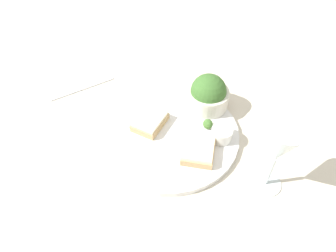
{
  "coord_description": "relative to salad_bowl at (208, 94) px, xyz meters",
  "views": [
    {
      "loc": [
        0.41,
        0.33,
        0.61
      ],
      "look_at": [
        0.0,
        0.0,
        0.03
      ],
      "focal_mm": 35.0,
      "sensor_mm": 36.0,
      "label": 1
    }
  ],
  "objects": [
    {
      "name": "garnish",
      "position": [
        0.06,
        0.05,
        -0.03
      ],
      "size": [
        0.02,
        0.02,
        0.02
      ],
      "color": "#477533",
      "rests_on": "dinner_plate"
    },
    {
      "name": "dinner_plate",
      "position": [
        0.14,
        -0.02,
        -0.04
      ],
      "size": [
        0.35,
        0.35,
        0.01
      ],
      "color": "white",
      "rests_on": "ground_plane"
    },
    {
      "name": "wine_glass",
      "position": [
        0.11,
        0.23,
        0.08
      ],
      "size": [
        0.08,
        0.08,
        0.18
      ],
      "color": "silver",
      "rests_on": "ground_plane"
    },
    {
      "name": "ground_plane",
      "position": [
        0.14,
        -0.02,
        -0.05
      ],
      "size": [
        4.0,
        4.0,
        0.0
      ],
      "primitive_type": "plane",
      "color": "beige"
    },
    {
      "name": "sauce_ramekin",
      "position": [
        0.07,
        0.09,
        -0.02
      ],
      "size": [
        0.05,
        0.05,
        0.03
      ],
      "color": "white",
      "rests_on": "dinner_plate"
    },
    {
      "name": "fork",
      "position": [
        0.15,
        -0.32,
        -0.05
      ],
      "size": [
        0.18,
        0.07,
        0.01
      ],
      "color": "silver",
      "rests_on": "ground_plane"
    },
    {
      "name": "salad_bowl",
      "position": [
        0.0,
        0.0,
        0.0
      ],
      "size": [
        0.11,
        0.11,
        0.09
      ],
      "color": "silver",
      "rests_on": "dinner_plate"
    },
    {
      "name": "cheese_toast_near",
      "position": [
        0.14,
        0.08,
        -0.03
      ],
      "size": [
        0.11,
        0.1,
        0.03
      ],
      "color": "tan",
      "rests_on": "dinner_plate"
    },
    {
      "name": "cheese_toast_far",
      "position": [
        0.15,
        -0.07,
        -0.03
      ],
      "size": [
        0.1,
        0.08,
        0.03
      ],
      "color": "tan",
      "rests_on": "dinner_plate"
    }
  ]
}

